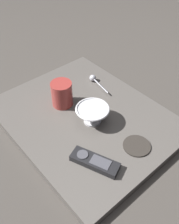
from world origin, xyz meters
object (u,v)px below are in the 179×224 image
Objects in this scene: cereal_bowl at (92,114)px; teaspoon at (94,79)px; tv_remote_near at (95,162)px; drink_coaster at (137,146)px; coffee_mug at (62,94)px.

cereal_bowl reaches higher than teaspoon.
drink_coaster is (-0.04, -0.16, -0.01)m from tv_remote_near.
coffee_mug is 0.61× the size of tv_remote_near.
drink_coaster is (-0.34, -0.06, -0.05)m from coffee_mug.
teaspoon is 0.40m from drink_coaster.
tv_remote_near is (-0.30, 0.10, -0.04)m from coffee_mug.
coffee_mug reaches higher than drink_coaster.
teaspoon is (0.03, -0.19, -0.04)m from coffee_mug.
teaspoon reaches higher than tv_remote_near.
coffee_mug is 0.32m from tv_remote_near.
drink_coaster is at bearing -169.27° from cereal_bowl.
teaspoon is at bearing -81.53° from coffee_mug.
coffee_mug is 1.08× the size of drink_coaster.
coffee_mug reaches higher than tv_remote_near.
tv_remote_near is 1.76× the size of drink_coaster.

